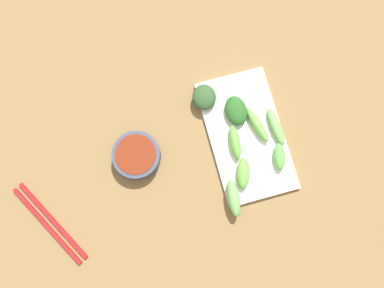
% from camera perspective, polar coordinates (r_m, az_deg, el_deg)
% --- Properties ---
extents(tabletop, '(2.10, 2.10, 0.02)m').
position_cam_1_polar(tabletop, '(0.92, -0.74, 0.50)').
color(tabletop, olive).
rests_on(tabletop, ground).
extents(sauce_bowl, '(0.11, 0.11, 0.04)m').
position_cam_1_polar(sauce_bowl, '(0.89, -8.26, -1.69)').
color(sauce_bowl, '#364257').
rests_on(sauce_bowl, tabletop).
extents(serving_plate, '(0.17, 0.30, 0.01)m').
position_cam_1_polar(serving_plate, '(0.91, 8.05, 1.28)').
color(serving_plate, white).
rests_on(serving_plate, tabletop).
extents(broccoli_stalk_0, '(0.03, 0.09, 0.02)m').
position_cam_1_polar(broccoli_stalk_0, '(0.91, 12.38, 2.57)').
color(broccoli_stalk_0, '#69A554').
rests_on(broccoli_stalk_0, serving_plate).
extents(broccoli_leafy_1, '(0.05, 0.07, 0.03)m').
position_cam_1_polar(broccoli_leafy_1, '(0.90, 6.57, 4.98)').
color(broccoli_leafy_1, '#255920').
rests_on(broccoli_leafy_1, serving_plate).
extents(broccoli_stalk_2, '(0.05, 0.08, 0.03)m').
position_cam_1_polar(broccoli_stalk_2, '(0.88, 7.64, -4.34)').
color(broccoli_stalk_2, '#60A23E').
rests_on(broccoli_stalk_2, serving_plate).
extents(broccoli_stalk_3, '(0.04, 0.10, 0.02)m').
position_cam_1_polar(broccoli_stalk_3, '(0.90, 9.67, 2.87)').
color(broccoli_stalk_3, '#65A645').
rests_on(broccoli_stalk_3, serving_plate).
extents(broccoli_leafy_4, '(0.07, 0.07, 0.03)m').
position_cam_1_polar(broccoli_leafy_4, '(0.90, 1.84, 7.00)').
color(broccoli_leafy_4, '#2B4E27').
rests_on(broccoli_leafy_4, serving_plate).
extents(broccoli_stalk_5, '(0.03, 0.08, 0.03)m').
position_cam_1_polar(broccoli_stalk_5, '(0.88, 6.42, 0.26)').
color(broccoli_stalk_5, '#5E9E3E').
rests_on(broccoli_stalk_5, serving_plate).
extents(broccoli_stalk_6, '(0.04, 0.07, 0.03)m').
position_cam_1_polar(broccoli_stalk_6, '(0.90, 12.91, -1.87)').
color(broccoli_stalk_6, '#5DB348').
rests_on(broccoli_stalk_6, serving_plate).
extents(broccoli_stalk_7, '(0.04, 0.09, 0.03)m').
position_cam_1_polar(broccoli_stalk_7, '(0.87, 6.21, -8.02)').
color(broccoli_stalk_7, '#66A755').
rests_on(broccoli_stalk_7, serving_plate).
extents(chopsticks, '(0.13, 0.21, 0.01)m').
position_cam_1_polar(chopsticks, '(0.94, -20.40, -10.98)').
color(chopsticks, '#B0181C').
rests_on(chopsticks, tabletop).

